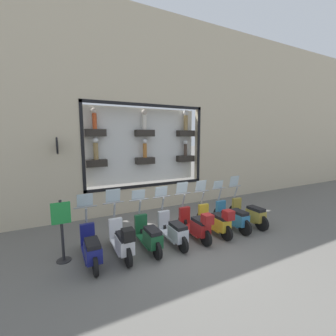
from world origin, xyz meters
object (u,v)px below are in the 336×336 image
at_px(scooter_olive_0, 249,213).
at_px(scooter_teal_1, 233,217).
at_px(shop_sign_post, 62,229).
at_px(scooter_red_3, 196,225).
at_px(scooter_navy_7, 91,248).
at_px(scooter_green_5, 149,235).
at_px(scooter_white_6, 122,240).
at_px(scooter_silver_4, 173,230).
at_px(scooter_yellow_2, 216,220).

bearing_deg(scooter_olive_0, scooter_teal_1, 90.24).
distance_m(scooter_teal_1, shop_sign_post, 5.28).
bearing_deg(shop_sign_post, scooter_red_3, -97.59).
bearing_deg(scooter_navy_7, shop_sign_post, 54.98).
height_order(scooter_green_5, shop_sign_post, shop_sign_post).
relative_size(scooter_teal_1, scooter_white_6, 1.00).
xyz_separation_m(scooter_red_3, scooter_green_5, (0.06, 1.54, -0.05)).
bearing_deg(scooter_olive_0, shop_sign_post, 85.94).
relative_size(scooter_red_3, scooter_green_5, 1.00).
distance_m(scooter_silver_4, shop_sign_post, 3.00).
relative_size(scooter_red_3, scooter_navy_7, 1.00).
distance_m(scooter_yellow_2, scooter_white_6, 3.09).
bearing_deg(scooter_teal_1, scooter_navy_7, 90.04).
height_order(scooter_teal_1, shop_sign_post, shop_sign_post).
xyz_separation_m(scooter_white_6, shop_sign_post, (0.49, 1.39, 0.38)).
xyz_separation_m(scooter_yellow_2, scooter_white_6, (0.00, 3.09, 0.01)).
bearing_deg(scooter_white_6, scooter_silver_4, -87.90).
bearing_deg(scooter_green_5, scooter_olive_0, -89.88).
bearing_deg(scooter_yellow_2, scooter_red_3, 89.90).
bearing_deg(scooter_teal_1, scooter_silver_4, 90.11).
bearing_deg(scooter_yellow_2, scooter_teal_1, -85.20).
bearing_deg(scooter_silver_4, scooter_teal_1, -89.89).
bearing_deg(scooter_red_3, scooter_white_6, 89.94).
height_order(scooter_red_3, scooter_green_5, scooter_red_3).
relative_size(scooter_teal_1, shop_sign_post, 1.13).
xyz_separation_m(scooter_teal_1, shop_sign_post, (0.43, 5.25, 0.42)).
xyz_separation_m(scooter_red_3, shop_sign_post, (0.49, 3.71, 0.39)).
xyz_separation_m(scooter_olive_0, scooter_silver_4, (-0.01, 3.09, -0.02)).
bearing_deg(scooter_navy_7, scooter_silver_4, -90.03).
bearing_deg(scooter_green_5, scooter_silver_4, -89.99).
height_order(scooter_olive_0, scooter_red_3, scooter_olive_0).
xyz_separation_m(scooter_silver_4, scooter_white_6, (-0.06, 1.54, 0.06)).
relative_size(scooter_teal_1, scooter_green_5, 1.01).
distance_m(scooter_teal_1, scooter_red_3, 1.55).
bearing_deg(scooter_olive_0, scooter_green_5, 90.12).
xyz_separation_m(scooter_silver_4, shop_sign_post, (0.43, 2.93, 0.44)).
relative_size(scooter_red_3, scooter_white_6, 1.00).
bearing_deg(scooter_white_6, scooter_olive_0, -89.21).
height_order(scooter_yellow_2, shop_sign_post, scooter_yellow_2).
height_order(scooter_teal_1, scooter_silver_4, scooter_silver_4).
height_order(scooter_red_3, scooter_white_6, scooter_white_6).
distance_m(scooter_olive_0, scooter_white_6, 4.63).
xyz_separation_m(scooter_yellow_2, scooter_red_3, (0.00, 0.77, 0.00)).
relative_size(scooter_silver_4, shop_sign_post, 1.12).
relative_size(scooter_yellow_2, shop_sign_post, 1.12).
bearing_deg(scooter_navy_7, scooter_teal_1, -89.96).
height_order(scooter_olive_0, scooter_white_6, scooter_olive_0).
xyz_separation_m(scooter_red_3, scooter_navy_7, (0.06, 3.09, -0.05)).
xyz_separation_m(scooter_olive_0, scooter_white_6, (-0.06, 4.63, 0.03)).
bearing_deg(scooter_navy_7, scooter_green_5, -90.05).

